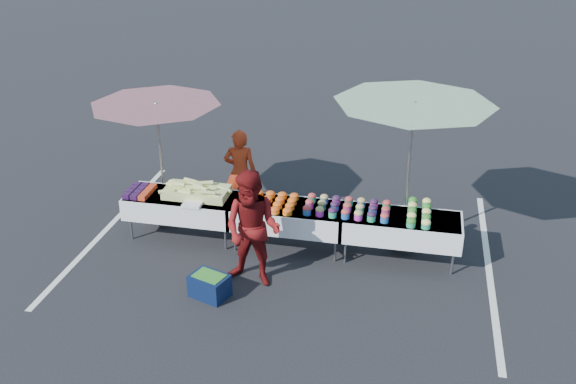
% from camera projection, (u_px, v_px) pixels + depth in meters
% --- Properties ---
extents(ground, '(80.00, 80.00, 0.00)m').
position_uv_depth(ground, '(288.00, 246.00, 10.58)').
color(ground, black).
extents(stripe_left, '(0.10, 5.00, 0.00)m').
position_uv_depth(stripe_left, '(109.00, 227.00, 11.18)').
color(stripe_left, silver).
rests_on(stripe_left, ground).
extents(stripe_right, '(0.10, 5.00, 0.00)m').
position_uv_depth(stripe_right, '(489.00, 268.00, 9.98)').
color(stripe_right, silver).
rests_on(stripe_right, ground).
extents(table_left, '(1.86, 0.81, 0.75)m').
position_uv_depth(table_left, '(182.00, 205.00, 10.67)').
color(table_left, white).
rests_on(table_left, ground).
extents(table_center, '(1.86, 0.81, 0.75)m').
position_uv_depth(table_center, '(288.00, 215.00, 10.33)').
color(table_center, white).
rests_on(table_center, ground).
extents(table_right, '(1.86, 0.81, 0.75)m').
position_uv_depth(table_right, '(401.00, 226.00, 9.99)').
color(table_right, white).
rests_on(table_right, ground).
extents(berry_punnets, '(0.40, 0.54, 0.08)m').
position_uv_depth(berry_punnets, '(140.00, 191.00, 10.65)').
color(berry_punnets, black).
rests_on(berry_punnets, table_left).
extents(corn_pile, '(1.16, 0.57, 0.26)m').
position_uv_depth(corn_pile, '(196.00, 191.00, 10.55)').
color(corn_pile, tan).
rests_on(corn_pile, table_left).
extents(plastic_bags, '(0.30, 0.25, 0.05)m').
position_uv_depth(plastic_bags, '(193.00, 204.00, 10.26)').
color(plastic_bags, white).
rests_on(plastic_bags, table_left).
extents(carrot_bowls, '(0.75, 0.69, 0.11)m').
position_uv_depth(carrot_bowls, '(273.00, 202.00, 10.27)').
color(carrot_bowls, orange).
rests_on(carrot_bowls, table_center).
extents(potato_cups, '(1.34, 0.58, 0.16)m').
position_uv_depth(potato_cups, '(347.00, 207.00, 10.04)').
color(potato_cups, '#2257A2').
rests_on(potato_cups, table_right).
extents(bean_baskets, '(0.36, 0.86, 0.15)m').
position_uv_depth(bean_baskets, '(419.00, 212.00, 9.91)').
color(bean_baskets, '#259665').
rests_on(bean_baskets, table_right).
extents(vendor, '(0.62, 0.45, 1.58)m').
position_uv_depth(vendor, '(240.00, 172.00, 11.36)').
color(vendor, '#A92F13').
rests_on(vendor, ground).
extents(customer, '(0.96, 0.80, 1.80)m').
position_uv_depth(customer, '(253.00, 229.00, 9.26)').
color(customer, maroon).
rests_on(customer, ground).
extents(umbrella_left, '(2.46, 2.46, 2.20)m').
position_uv_depth(umbrella_left, '(157.00, 114.00, 10.49)').
color(umbrella_left, black).
rests_on(umbrella_left, ground).
extents(umbrella_right, '(2.51, 2.51, 2.50)m').
position_uv_depth(umbrella_right, '(413.00, 116.00, 9.61)').
color(umbrella_right, black).
rests_on(umbrella_right, ground).
extents(storage_bin, '(0.63, 0.54, 0.35)m').
position_uv_depth(storage_bin, '(210.00, 285.00, 9.25)').
color(storage_bin, '#0B1737').
rests_on(storage_bin, ground).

